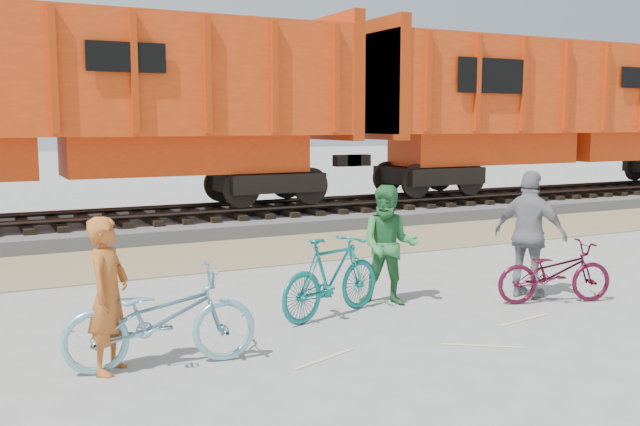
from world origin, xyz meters
The scene contains 12 objects.
ground centered at (0.00, 0.00, 0.00)m, with size 120.00×120.00×0.00m, color #9E9E99.
gravel_strip centered at (0.00, 5.50, 0.01)m, with size 120.00×3.00×0.02m, color #9C8D61.
ballast_bed centered at (0.00, 9.00, 0.15)m, with size 120.00×4.00×0.30m, color slate.
track centered at (0.00, 9.00, 0.47)m, with size 120.00×2.60×0.24m.
hopper_car_center centered at (-2.69, 9.00, 3.01)m, with size 14.00×3.13×4.65m.
hopper_car_right centered at (12.31, 9.00, 3.01)m, with size 14.00×3.13×4.65m.
bicycle_blue centered at (-2.63, -0.25, 0.52)m, with size 0.69×1.98×1.04m, color #76B3C9.
bicycle_teal centered at (-0.14, 0.68, 0.53)m, with size 0.50×1.77×1.07m, color #107470.
bicycle_maroon centered at (2.99, -0.09, 0.44)m, with size 0.58×1.67×0.88m, color #490C21.
person_solo centered at (-3.13, -0.15, 0.80)m, with size 0.58×0.38×1.60m, color #BC5B22.
person_man centered at (0.86, 0.88, 0.84)m, with size 0.81×0.63×1.68m, color #2E793C.
person_woman centered at (2.89, 0.31, 0.93)m, with size 1.09×0.45×1.85m, color gray.
Camera 1 is at (-4.38, -7.39, 2.53)m, focal length 40.00 mm.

